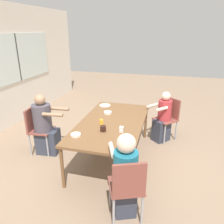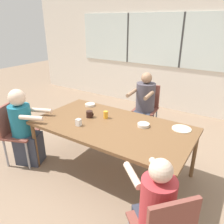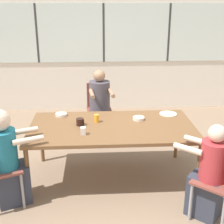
{
  "view_description": "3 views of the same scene",
  "coord_description": "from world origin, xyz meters",
  "px_view_note": "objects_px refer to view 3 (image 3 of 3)",
  "views": [
    {
      "loc": [
        -3.35,
        -0.9,
        2.23
      ],
      "look_at": [
        0.0,
        0.0,
        0.9
      ],
      "focal_mm": 35.0,
      "sensor_mm": 36.0,
      "label": 1
    },
    {
      "loc": [
        1.37,
        -2.12,
        1.96
      ],
      "look_at": [
        0.0,
        0.0,
        0.9
      ],
      "focal_mm": 35.0,
      "sensor_mm": 36.0,
      "label": 2
    },
    {
      "loc": [
        -0.21,
        -3.56,
        2.19
      ],
      "look_at": [
        0.0,
        0.0,
        0.9
      ],
      "focal_mm": 50.0,
      "sensor_mm": 36.0,
      "label": 3
    }
  ],
  "objects_px": {
    "bowl_white_shallow": "(139,118)",
    "bowl_cereal": "(61,115)",
    "chair_for_man_teal_shirt": "(99,104)",
    "person_woman_green_shirt": "(209,176)",
    "coffee_mug": "(80,122)",
    "person_man_blue_shirt": "(8,162)",
    "milk_carton_small": "(83,131)",
    "person_man_teal_shirt": "(100,109)",
    "juice_glass": "(97,118)"
  },
  "relations": [
    {
      "from": "coffee_mug",
      "to": "milk_carton_small",
      "type": "xyz_separation_m",
      "value": [
        0.04,
        -0.28,
        -0.0
      ]
    },
    {
      "from": "coffee_mug",
      "to": "juice_glass",
      "type": "height_order",
      "value": "juice_glass"
    },
    {
      "from": "person_man_teal_shirt",
      "to": "bowl_cereal",
      "type": "height_order",
      "value": "person_man_teal_shirt"
    },
    {
      "from": "person_man_blue_shirt",
      "to": "bowl_white_shallow",
      "type": "bearing_deg",
      "value": 91.13
    },
    {
      "from": "chair_for_man_teal_shirt",
      "to": "bowl_white_shallow",
      "type": "height_order",
      "value": "chair_for_man_teal_shirt"
    },
    {
      "from": "milk_carton_small",
      "to": "bowl_cereal",
      "type": "distance_m",
      "value": 0.71
    },
    {
      "from": "person_woman_green_shirt",
      "to": "coffee_mug",
      "type": "distance_m",
      "value": 1.62
    },
    {
      "from": "person_man_blue_shirt",
      "to": "milk_carton_small",
      "type": "relative_size",
      "value": 12.7
    },
    {
      "from": "coffee_mug",
      "to": "person_man_teal_shirt",
      "type": "bearing_deg",
      "value": 77.35
    },
    {
      "from": "juice_glass",
      "to": "bowl_white_shallow",
      "type": "bearing_deg",
      "value": 5.14
    },
    {
      "from": "person_woman_green_shirt",
      "to": "coffee_mug",
      "type": "bearing_deg",
      "value": 98.33
    },
    {
      "from": "bowl_white_shallow",
      "to": "person_man_blue_shirt",
      "type": "bearing_deg",
      "value": -156.68
    },
    {
      "from": "juice_glass",
      "to": "bowl_white_shallow",
      "type": "height_order",
      "value": "juice_glass"
    },
    {
      "from": "person_man_blue_shirt",
      "to": "person_man_teal_shirt",
      "type": "relative_size",
      "value": 0.98
    },
    {
      "from": "milk_carton_small",
      "to": "bowl_white_shallow",
      "type": "bearing_deg",
      "value": 31.19
    },
    {
      "from": "chair_for_man_teal_shirt",
      "to": "person_man_teal_shirt",
      "type": "bearing_deg",
      "value": 90.0
    },
    {
      "from": "person_man_teal_shirt",
      "to": "milk_carton_small",
      "type": "distance_m",
      "value": 1.54
    },
    {
      "from": "chair_for_man_teal_shirt",
      "to": "bowl_white_shallow",
      "type": "distance_m",
      "value": 1.35
    },
    {
      "from": "coffee_mug",
      "to": "bowl_white_shallow",
      "type": "distance_m",
      "value": 0.76
    },
    {
      "from": "bowl_cereal",
      "to": "person_man_blue_shirt",
      "type": "bearing_deg",
      "value": -120.56
    },
    {
      "from": "person_man_teal_shirt",
      "to": "coffee_mug",
      "type": "height_order",
      "value": "person_man_teal_shirt"
    },
    {
      "from": "chair_for_man_teal_shirt",
      "to": "person_man_blue_shirt",
      "type": "xyz_separation_m",
      "value": [
        -1.03,
        -1.9,
        -0.01
      ]
    },
    {
      "from": "chair_for_man_teal_shirt",
      "to": "coffee_mug",
      "type": "xyz_separation_m",
      "value": [
        -0.26,
        -1.38,
        0.23
      ]
    },
    {
      "from": "bowl_white_shallow",
      "to": "bowl_cereal",
      "type": "bearing_deg",
      "value": 168.55
    },
    {
      "from": "coffee_mug",
      "to": "juice_glass",
      "type": "bearing_deg",
      "value": 24.57
    },
    {
      "from": "juice_glass",
      "to": "bowl_cereal",
      "type": "relative_size",
      "value": 0.66
    },
    {
      "from": "person_man_blue_shirt",
      "to": "coffee_mug",
      "type": "height_order",
      "value": "person_man_blue_shirt"
    },
    {
      "from": "person_man_teal_shirt",
      "to": "juice_glass",
      "type": "bearing_deg",
      "value": 81.06
    },
    {
      "from": "chair_for_man_teal_shirt",
      "to": "person_woman_green_shirt",
      "type": "xyz_separation_m",
      "value": [
        1.08,
        -2.26,
        -0.05
      ]
    },
    {
      "from": "person_woman_green_shirt",
      "to": "coffee_mug",
      "type": "height_order",
      "value": "person_woman_green_shirt"
    },
    {
      "from": "chair_for_man_teal_shirt",
      "to": "person_man_teal_shirt",
      "type": "xyz_separation_m",
      "value": [
        0.02,
        -0.17,
        -0.02
      ]
    },
    {
      "from": "chair_for_man_teal_shirt",
      "to": "person_man_teal_shirt",
      "type": "distance_m",
      "value": 0.17
    },
    {
      "from": "bowl_white_shallow",
      "to": "person_woman_green_shirt",
      "type": "bearing_deg",
      "value": -60.02
    },
    {
      "from": "person_man_teal_shirt",
      "to": "juice_glass",
      "type": "distance_m",
      "value": 1.15
    },
    {
      "from": "person_man_teal_shirt",
      "to": "bowl_white_shallow",
      "type": "xyz_separation_m",
      "value": [
        0.48,
        -1.07,
        0.23
      ]
    },
    {
      "from": "chair_for_man_teal_shirt",
      "to": "milk_carton_small",
      "type": "relative_size",
      "value": 9.97
    },
    {
      "from": "chair_for_man_teal_shirt",
      "to": "person_man_teal_shirt",
      "type": "relative_size",
      "value": 0.77
    },
    {
      "from": "bowl_cereal",
      "to": "person_man_teal_shirt",
      "type": "bearing_deg",
      "value": 58.08
    },
    {
      "from": "person_woman_green_shirt",
      "to": "coffee_mug",
      "type": "xyz_separation_m",
      "value": [
        -1.34,
        0.88,
        0.29
      ]
    },
    {
      "from": "bowl_white_shallow",
      "to": "bowl_cereal",
      "type": "xyz_separation_m",
      "value": [
        -1.02,
        0.21,
        -0.0
      ]
    },
    {
      "from": "juice_glass",
      "to": "milk_carton_small",
      "type": "bearing_deg",
      "value": -113.01
    },
    {
      "from": "milk_carton_small",
      "to": "bowl_white_shallow",
      "type": "distance_m",
      "value": 0.83
    },
    {
      "from": "chair_for_man_teal_shirt",
      "to": "person_woman_green_shirt",
      "type": "bearing_deg",
      "value": 110.1
    },
    {
      "from": "person_man_blue_shirt",
      "to": "bowl_white_shallow",
      "type": "xyz_separation_m",
      "value": [
        1.53,
        0.66,
        0.22
      ]
    },
    {
      "from": "person_woman_green_shirt",
      "to": "person_man_blue_shirt",
      "type": "height_order",
      "value": "person_man_blue_shirt"
    },
    {
      "from": "chair_for_man_teal_shirt",
      "to": "milk_carton_small",
      "type": "xyz_separation_m",
      "value": [
        -0.21,
        -1.67,
        0.23
      ]
    },
    {
      "from": "coffee_mug",
      "to": "bowl_white_shallow",
      "type": "relative_size",
      "value": 0.66
    },
    {
      "from": "person_man_teal_shirt",
      "to": "coffee_mug",
      "type": "xyz_separation_m",
      "value": [
        -0.27,
        -1.22,
        0.26
      ]
    },
    {
      "from": "person_man_teal_shirt",
      "to": "coffee_mug",
      "type": "distance_m",
      "value": 1.27
    },
    {
      "from": "bowl_cereal",
      "to": "coffee_mug",
      "type": "bearing_deg",
      "value": -52.55
    }
  ]
}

